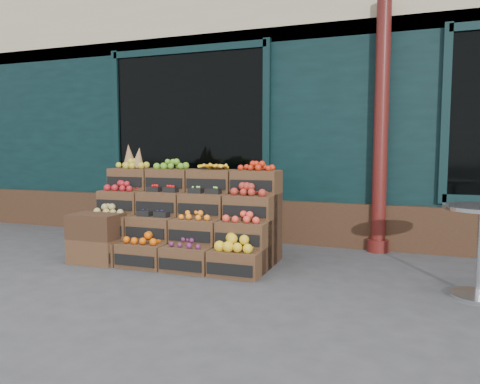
% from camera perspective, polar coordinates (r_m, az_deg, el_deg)
% --- Properties ---
extents(ground, '(60.00, 60.00, 0.00)m').
position_cam_1_polar(ground, '(4.68, -0.77, -11.28)').
color(ground, '#3C3C3F').
rests_on(ground, ground).
extents(shop_facade, '(12.00, 6.24, 4.80)m').
position_cam_1_polar(shop_facade, '(9.48, 10.90, 11.73)').
color(shop_facade, black).
rests_on(shop_facade, ground).
extents(crate_display, '(2.24, 1.12, 1.39)m').
position_cam_1_polar(crate_display, '(5.66, -6.93, -3.91)').
color(crate_display, '#49301D').
rests_on(crate_display, ground).
extents(spare_crates, '(0.59, 0.42, 0.58)m').
position_cam_1_polar(spare_crates, '(5.75, -17.10, -5.39)').
color(spare_crates, '#49301D').
rests_on(spare_crates, ground).
extents(shopkeeper, '(0.88, 0.74, 2.04)m').
position_cam_1_polar(shopkeeper, '(7.75, -5.32, 3.02)').
color(shopkeeper, '#1E6A38').
rests_on(shopkeeper, ground).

